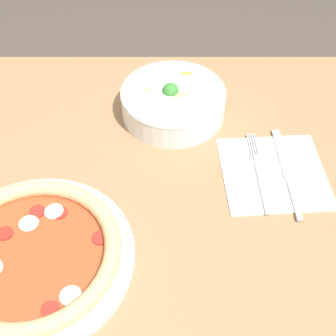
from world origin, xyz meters
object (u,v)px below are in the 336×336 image
at_px(bowl, 175,101).
at_px(fork, 260,172).
at_px(knife, 289,176).
at_px(pizza, 32,254).

xyz_separation_m(bowl, fork, (0.15, -0.16, -0.03)).
bearing_deg(bowl, knife, -40.54).
xyz_separation_m(pizza, bowl, (0.22, 0.34, 0.02)).
bearing_deg(knife, fork, 79.87).
bearing_deg(fork, pizza, 113.89).
relative_size(pizza, fork, 1.63).
relative_size(bowl, fork, 1.08).
height_order(pizza, knife, pizza).
distance_m(pizza, knife, 0.45).
relative_size(bowl, knife, 0.96).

